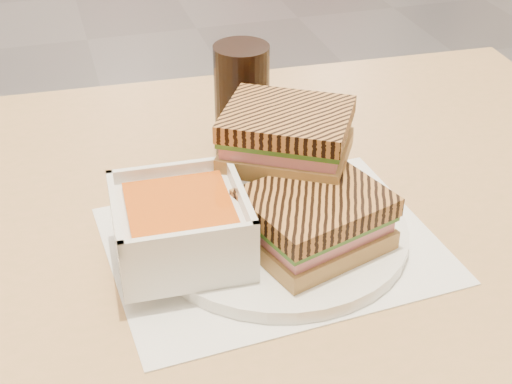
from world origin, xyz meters
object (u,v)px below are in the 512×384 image
object	(u,v)px
soup_bowl	(181,228)
main_table	(178,282)
panini_lower	(315,219)
plate	(279,231)
cola_glass	(242,102)

from	to	relation	value
soup_bowl	main_table	bearing A→B (deg)	84.76
panini_lower	plate	bearing A→B (deg)	122.01
main_table	plate	size ratio (longest dim) A/B	4.45
plate	panini_lower	bearing A→B (deg)	-57.99
plate	main_table	bearing A→B (deg)	136.48
plate	cola_glass	distance (m)	0.20
main_table	soup_bowl	xyz separation A→B (m)	(-0.01, -0.11, 0.16)
main_table	soup_bowl	distance (m)	0.20
soup_bowl	plate	bearing A→B (deg)	8.96
panini_lower	main_table	bearing A→B (deg)	132.79
main_table	plate	bearing A→B (deg)	-43.52
soup_bowl	cola_glass	bearing A→B (deg)	59.52
main_table	panini_lower	world-z (taller)	panini_lower
plate	panini_lower	world-z (taller)	panini_lower
cola_glass	panini_lower	bearing A→B (deg)	-86.77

